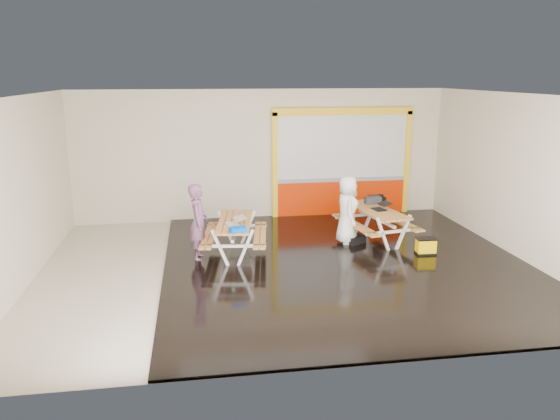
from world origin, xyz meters
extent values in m
cube|color=beige|center=(0.00, 0.00, -0.01)|extent=(10.00, 8.00, 0.01)
cube|color=white|center=(0.00, 0.00, 3.50)|extent=(10.00, 8.00, 0.01)
cube|color=beige|center=(0.00, 4.00, 1.75)|extent=(10.00, 0.01, 3.50)
cube|color=beige|center=(0.00, -4.00, 1.75)|extent=(10.00, 0.01, 3.50)
cube|color=beige|center=(-5.00, 0.00, 1.75)|extent=(0.01, 8.00, 3.50)
cube|color=beige|center=(5.00, 0.00, 1.75)|extent=(0.01, 8.00, 3.50)
cube|color=black|center=(1.25, 0.00, 0.03)|extent=(7.50, 7.98, 0.05)
cube|color=red|center=(2.20, 3.93, 0.50)|extent=(3.60, 0.12, 1.00)
cube|color=gray|center=(2.20, 3.93, 1.03)|extent=(3.60, 0.14, 0.10)
cube|color=silver|center=(2.20, 3.94, 1.94)|extent=(3.60, 0.08, 1.72)
cube|color=yellow|center=(0.33, 3.92, 1.45)|extent=(0.14, 0.16, 2.90)
cube|color=yellow|center=(4.07, 3.92, 1.45)|extent=(0.14, 0.16, 2.90)
cube|color=yellow|center=(2.20, 3.92, 2.90)|extent=(3.88, 0.16, 0.20)
cube|color=#B27739|center=(-1.27, 0.95, 0.77)|extent=(0.39, 1.98, 0.04)
cube|color=#B27739|center=(-1.13, 0.93, 0.77)|extent=(0.39, 1.98, 0.04)
cube|color=#B27739|center=(-0.99, 0.91, 0.77)|extent=(0.39, 1.98, 0.04)
cube|color=#B27739|center=(-0.85, 0.89, 0.77)|extent=(0.39, 1.98, 0.04)
cube|color=#B27739|center=(-0.71, 0.87, 0.77)|extent=(0.39, 1.98, 0.04)
cube|color=white|center=(-1.35, 0.20, 0.42)|extent=(0.37, 0.11, 0.80)
cube|color=white|center=(-0.84, 0.13, 0.42)|extent=(0.37, 0.11, 0.80)
cube|color=white|center=(-1.10, 0.16, 0.47)|extent=(1.36, 0.24, 0.06)
cube|color=white|center=(-1.10, 0.16, 0.73)|extent=(0.67, 0.15, 0.06)
cube|color=white|center=(-1.15, 1.70, 0.42)|extent=(0.37, 0.11, 0.80)
cube|color=white|center=(-0.64, 1.63, 0.42)|extent=(0.37, 0.11, 0.80)
cube|color=white|center=(-0.89, 1.66, 0.47)|extent=(1.36, 0.24, 0.06)
cube|color=white|center=(-0.89, 1.66, 0.73)|extent=(0.67, 0.15, 0.06)
cube|color=white|center=(-0.99, 0.91, 0.58)|extent=(0.28, 1.62, 0.06)
cube|color=#B27739|center=(-1.60, 1.00, 0.48)|extent=(0.39, 1.98, 0.04)
cube|color=#B27739|center=(-1.47, 0.98, 0.48)|extent=(0.39, 1.98, 0.04)
cube|color=#B27739|center=(-0.52, 0.85, 0.48)|extent=(0.39, 1.98, 0.04)
cube|color=#B27739|center=(-0.39, 0.83, 0.48)|extent=(0.39, 1.98, 0.04)
cube|color=#B27739|center=(2.09, 1.33, 0.78)|extent=(0.51, 1.99, 0.04)
cube|color=#B27739|center=(2.23, 1.36, 0.78)|extent=(0.51, 1.99, 0.04)
cube|color=#B27739|center=(2.37, 1.38, 0.78)|extent=(0.51, 1.99, 0.04)
cube|color=#B27739|center=(2.51, 1.41, 0.78)|extent=(0.51, 1.99, 0.04)
cube|color=#B27739|center=(2.65, 1.44, 0.78)|extent=(0.51, 1.99, 0.04)
cube|color=white|center=(2.26, 0.58, 0.43)|extent=(0.38, 0.13, 0.80)
cube|color=white|center=(2.77, 0.68, 0.43)|extent=(0.38, 0.13, 0.80)
cube|color=white|center=(2.52, 0.63, 0.47)|extent=(1.36, 0.32, 0.06)
cube|color=white|center=(2.52, 0.63, 0.73)|extent=(0.68, 0.19, 0.06)
cube|color=white|center=(1.97, 2.08, 0.43)|extent=(0.38, 0.13, 0.80)
cube|color=white|center=(2.48, 2.18, 0.43)|extent=(0.38, 0.13, 0.80)
cube|color=white|center=(2.23, 2.13, 0.47)|extent=(1.36, 0.32, 0.06)
cube|color=white|center=(2.23, 2.13, 0.73)|extent=(0.68, 0.19, 0.06)
cube|color=white|center=(2.37, 1.38, 0.58)|extent=(0.37, 1.63, 0.06)
cube|color=#B27739|center=(1.76, 1.26, 0.48)|extent=(0.50, 1.99, 0.04)
cube|color=#B27739|center=(1.90, 1.29, 0.48)|extent=(0.50, 1.99, 0.04)
cube|color=#B27739|center=(2.85, 1.48, 0.48)|extent=(0.50, 1.99, 0.04)
cube|color=#B27739|center=(2.98, 1.50, 0.48)|extent=(0.50, 1.99, 0.04)
imported|color=#73496F|center=(-1.77, 0.76, 0.83)|extent=(0.46, 0.65, 1.66)
imported|color=white|center=(1.64, 1.30, 0.84)|extent=(0.58, 0.82, 1.58)
cube|color=silver|center=(-1.06, 0.61, 0.80)|extent=(0.31, 0.40, 0.02)
cube|color=silver|center=(-0.91, 0.63, 0.93)|extent=(0.29, 0.40, 0.07)
cube|color=silver|center=(-0.91, 0.63, 0.93)|extent=(0.25, 0.35, 0.06)
cube|color=black|center=(2.40, 1.34, 0.81)|extent=(0.31, 0.39, 0.02)
cube|color=black|center=(2.56, 1.37, 0.94)|extent=(0.29, 0.38, 0.07)
cube|color=silver|center=(2.55, 1.36, 0.94)|extent=(0.24, 0.34, 0.06)
cube|color=blue|center=(-0.99, 0.06, 0.84)|extent=(0.36, 0.29, 0.09)
cube|color=black|center=(2.46, 1.94, 0.89)|extent=(0.39, 0.20, 0.17)
cylinder|color=black|center=(2.46, 1.94, 1.02)|extent=(0.29, 0.03, 0.02)
cube|color=black|center=(2.74, 2.20, 0.71)|extent=(0.27, 0.20, 0.36)
cylinder|color=black|center=(2.74, 2.20, 0.91)|extent=(0.18, 0.18, 0.09)
cube|color=black|center=(1.81, 1.25, 0.13)|extent=(0.55, 0.51, 0.17)
cube|color=black|center=(3.13, 0.23, 0.07)|extent=(0.44, 0.30, 0.04)
cube|color=#DEB300|center=(3.13, 0.23, 0.23)|extent=(0.41, 0.28, 0.32)
cube|color=black|center=(3.13, 0.23, 0.40)|extent=(0.44, 0.30, 0.03)
camera|label=1|loc=(-1.78, -10.40, 3.91)|focal=34.71mm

